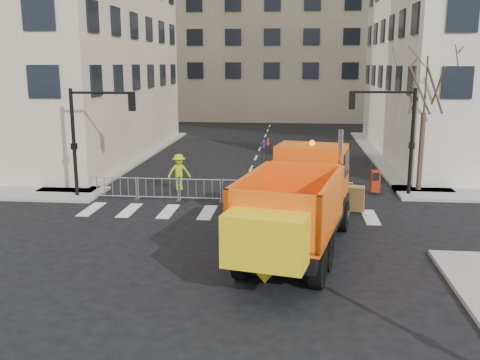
# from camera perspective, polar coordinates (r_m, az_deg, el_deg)

# --- Properties ---
(ground) EXTENTS (120.00, 120.00, 0.00)m
(ground) POSITION_cam_1_polar(r_m,az_deg,el_deg) (18.78, -2.90, -8.13)
(ground) COLOR black
(ground) RESTS_ON ground
(sidewalk_back) EXTENTS (64.00, 5.00, 0.15)m
(sidewalk_back) POSITION_cam_1_polar(r_m,az_deg,el_deg) (26.83, -0.13, -1.67)
(sidewalk_back) COLOR gray
(sidewalk_back) RESTS_ON ground
(building_far) EXTENTS (30.00, 18.00, 24.00)m
(building_far) POSITION_cam_1_polar(r_m,az_deg,el_deg) (69.66, 3.81, 16.77)
(building_far) COLOR gray
(building_far) RESTS_ON ground
(traffic_light_left) EXTENTS (0.18, 0.18, 5.40)m
(traffic_light_left) POSITION_cam_1_polar(r_m,az_deg,el_deg) (27.38, -17.29, 3.66)
(traffic_light_left) COLOR black
(traffic_light_left) RESTS_ON ground
(traffic_light_right) EXTENTS (0.18, 0.18, 5.40)m
(traffic_light_right) POSITION_cam_1_polar(r_m,az_deg,el_deg) (27.76, 17.86, 3.74)
(traffic_light_right) COLOR black
(traffic_light_right) RESTS_ON ground
(crowd_barriers) EXTENTS (12.60, 0.60, 1.10)m
(crowd_barriers) POSITION_cam_1_polar(r_m,az_deg,el_deg) (25.94, -1.99, -1.08)
(crowd_barriers) COLOR #9EA0A5
(crowd_barriers) RESTS_ON ground
(street_tree) EXTENTS (3.00, 3.00, 7.50)m
(street_tree) POSITION_cam_1_polar(r_m,az_deg,el_deg) (28.76, 18.97, 6.05)
(street_tree) COLOR #382B21
(street_tree) RESTS_ON ground
(plow_truck) EXTENTS (5.15, 11.34, 4.26)m
(plow_truck) POSITION_cam_1_polar(r_m,az_deg,el_deg) (18.53, 6.23, -2.33)
(plow_truck) COLOR black
(plow_truck) RESTS_ON ground
(cop_a) EXTENTS (0.78, 0.58, 1.97)m
(cop_a) POSITION_cam_1_polar(r_m,az_deg,el_deg) (23.14, 9.91, -1.80)
(cop_a) COLOR black
(cop_a) RESTS_ON ground
(cop_b) EXTENTS (0.90, 0.71, 1.81)m
(cop_b) POSITION_cam_1_polar(r_m,az_deg,el_deg) (25.04, 7.05, -0.82)
(cop_b) COLOR black
(cop_b) RESTS_ON ground
(cop_c) EXTENTS (0.87, 1.20, 1.89)m
(cop_c) POSITION_cam_1_polar(r_m,az_deg,el_deg) (23.38, 6.50, -1.66)
(cop_c) COLOR black
(cop_c) RESTS_ON ground
(worker) EXTENTS (1.37, 1.08, 1.86)m
(worker) POSITION_cam_1_polar(r_m,az_deg,el_deg) (27.80, -6.52, 0.87)
(worker) COLOR #A7C116
(worker) RESTS_ON sidewalk_back
(newspaper_box) EXTENTS (0.48, 0.44, 1.10)m
(newspaper_box) POSITION_cam_1_polar(r_m,az_deg,el_deg) (28.07, 14.22, -0.11)
(newspaper_box) COLOR #9C200C
(newspaper_box) RESTS_ON sidewalk_back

